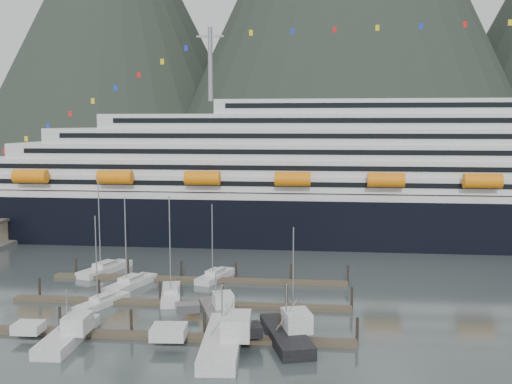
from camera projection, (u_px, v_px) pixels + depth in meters
The scene contains 15 objects.
ground at pixel (210, 313), 80.34m from camera, with size 1600.00×1600.00×0.00m, color #465252.
cruise_ship at pixel (393, 185), 129.94m from camera, with size 210.00×30.40×50.30m.
dock_near at pixel (154, 335), 71.02m from camera, with size 48.18×2.28×3.20m.
dock_mid at pixel (180, 303), 83.86m from camera, with size 48.18×2.28×3.20m.
dock_far at pixel (199, 279), 96.70m from camera, with size 48.18×2.28×3.20m.
sailboat_b at pixel (102, 303), 83.59m from camera, with size 5.54×9.58×13.23m.
sailboat_c at pixel (131, 284), 93.07m from camera, with size 5.87×11.10×14.80m.
sailboat_d at pixel (171, 295), 87.49m from camera, with size 5.11×11.48×15.54m.
sailboat_e at pixel (105, 269), 102.44m from camera, with size 6.51×11.79×17.06m.
sailboat_f at pixel (215, 277), 97.74m from camera, with size 5.32×9.76×12.98m.
sailboat_h at pixel (292, 321), 75.71m from camera, with size 3.59×8.90×13.07m.
trawler_a at pixel (66, 334), 69.79m from camera, with size 9.01×12.51×6.82m.
trawler_c at pixel (221, 340), 67.64m from camera, with size 11.49×16.25×8.21m.
trawler_d at pixel (285, 334), 69.67m from camera, with size 10.42×13.26×7.59m.
trawler_e at pixel (215, 310), 79.01m from camera, with size 8.50×10.38×6.38m.
Camera 1 is at (14.71, -76.82, 25.29)m, focal length 42.00 mm.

